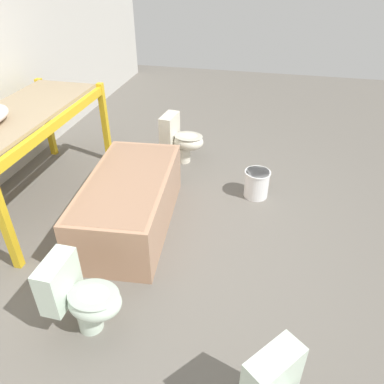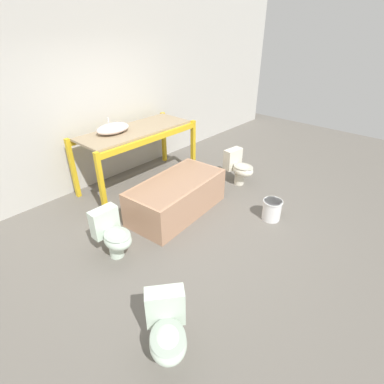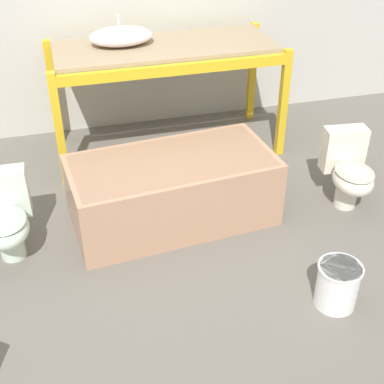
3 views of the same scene
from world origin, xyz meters
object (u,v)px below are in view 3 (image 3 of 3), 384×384
object	(u,v)px
toilet_near	(6,217)
bucket_white	(337,284)
bathtub_main	(172,186)
toilet_extra	(349,170)
sink_basin	(121,36)

from	to	relation	value
toilet_near	bucket_white	xyz separation A→B (m)	(2.05, -1.09, -0.16)
bathtub_main	toilet_near	bearing A→B (deg)	179.83
toilet_near	toilet_extra	xyz separation A→B (m)	(2.67, -0.06, 0.00)
bathtub_main	toilet_extra	bearing A→B (deg)	-11.83
bucket_white	bathtub_main	bearing A→B (deg)	124.05
toilet_near	bucket_white	bearing A→B (deg)	-26.79
sink_basin	toilet_near	distance (m)	1.93
toilet_extra	bucket_white	world-z (taller)	toilet_extra
sink_basin	bucket_white	size ratio (longest dim) A/B	1.80
sink_basin	toilet_extra	size ratio (longest dim) A/B	0.91
toilet_extra	toilet_near	bearing A→B (deg)	-174.71
toilet_near	toilet_extra	size ratio (longest dim) A/B	1.00
bathtub_main	toilet_extra	distance (m)	1.44
toilet_near	toilet_extra	world-z (taller)	same
toilet_near	toilet_extra	distance (m)	2.67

